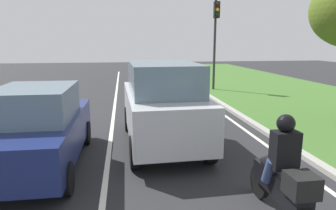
{
  "coord_description": "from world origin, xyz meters",
  "views": [
    {
      "loc": [
        -0.26,
        0.42,
        2.81
      ],
      "look_at": [
        0.86,
        8.01,
        1.2
      ],
      "focal_mm": 32.18,
      "sensor_mm": 36.0,
      "label": 1
    }
  ],
  "objects_px": {
    "car_sedan_left_lane": "(39,128)",
    "rider_person": "(284,149)",
    "car_suv_ahead": "(163,104)",
    "motorcycle": "(282,187)",
    "traffic_light_near_right": "(216,28)"
  },
  "relations": [
    {
      "from": "car_sedan_left_lane",
      "to": "rider_person",
      "type": "bearing_deg",
      "value": -32.01
    },
    {
      "from": "car_suv_ahead",
      "to": "rider_person",
      "type": "bearing_deg",
      "value": -71.93
    },
    {
      "from": "car_suv_ahead",
      "to": "motorcycle",
      "type": "relative_size",
      "value": 2.4
    },
    {
      "from": "rider_person",
      "to": "car_sedan_left_lane",
      "type": "bearing_deg",
      "value": 147.67
    },
    {
      "from": "motorcycle",
      "to": "car_suv_ahead",
      "type": "bearing_deg",
      "value": 109.51
    },
    {
      "from": "rider_person",
      "to": "car_suv_ahead",
      "type": "bearing_deg",
      "value": 109.74
    },
    {
      "from": "car_sedan_left_lane",
      "to": "rider_person",
      "type": "xyz_separation_m",
      "value": [
        4.33,
        -2.75,
        0.27
      ]
    },
    {
      "from": "motorcycle",
      "to": "traffic_light_near_right",
      "type": "xyz_separation_m",
      "value": [
        2.86,
        13.02,
        3.0
      ]
    },
    {
      "from": "car_sedan_left_lane",
      "to": "motorcycle",
      "type": "distance_m",
      "value": 5.17
    },
    {
      "from": "car_suv_ahead",
      "to": "rider_person",
      "type": "relative_size",
      "value": 3.91
    },
    {
      "from": "car_suv_ahead",
      "to": "traffic_light_near_right",
      "type": "distance_m",
      "value": 10.33
    },
    {
      "from": "car_suv_ahead",
      "to": "traffic_light_near_right",
      "type": "height_order",
      "value": "traffic_light_near_right"
    },
    {
      "from": "car_sedan_left_lane",
      "to": "motorcycle",
      "type": "xyz_separation_m",
      "value": [
        4.33,
        -2.8,
        -0.35
      ]
    },
    {
      "from": "motorcycle",
      "to": "traffic_light_near_right",
      "type": "distance_m",
      "value": 13.66
    },
    {
      "from": "car_suv_ahead",
      "to": "car_sedan_left_lane",
      "type": "height_order",
      "value": "car_suv_ahead"
    }
  ]
}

